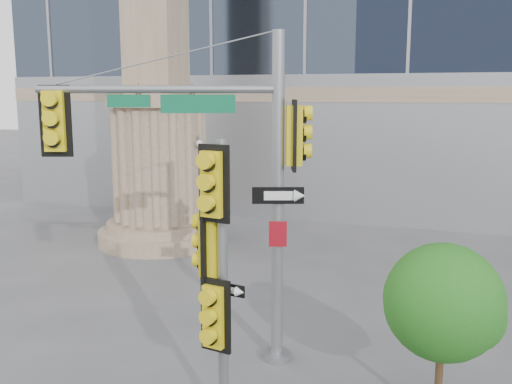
% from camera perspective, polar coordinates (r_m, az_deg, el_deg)
% --- Properties ---
extents(monument, '(4.40, 4.40, 16.60)m').
position_cam_1_polar(monument, '(20.07, -9.86, 10.46)').
color(monument, gray).
rests_on(monument, ground).
extents(main_signal_pole, '(4.80, 1.92, 6.39)m').
position_cam_1_polar(main_signal_pole, '(10.79, -3.93, 2.95)').
color(main_signal_pole, slate).
rests_on(main_signal_pole, ground).
extents(secondary_signal_pole, '(0.80, 0.68, 4.60)m').
position_cam_1_polar(secondary_signal_pole, '(8.71, -4.01, -7.22)').
color(secondary_signal_pole, slate).
rests_on(secondary_signal_pole, ground).
extents(street_tree, '(1.90, 1.86, 2.97)m').
position_cam_1_polar(street_tree, '(9.57, 18.41, -10.86)').
color(street_tree, gray).
rests_on(street_tree, ground).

